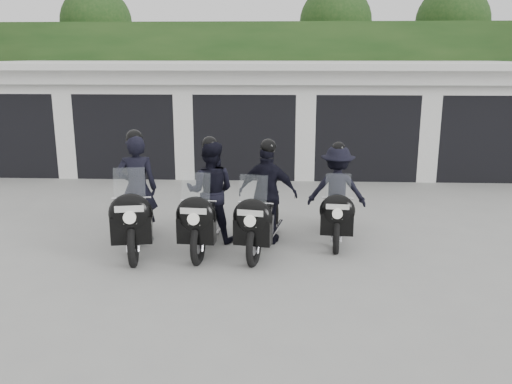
{
  "coord_description": "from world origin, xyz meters",
  "views": [
    {
      "loc": [
        0.96,
        -8.24,
        3.17
      ],
      "look_at": [
        0.56,
        0.09,
        1.05
      ],
      "focal_mm": 38.0,
      "sensor_mm": 36.0,
      "label": 1
    }
  ],
  "objects_px": {
    "police_bike_c": "(266,201)",
    "police_bike_a": "(136,201)",
    "police_bike_d": "(337,196)",
    "police_bike_b": "(208,199)"
  },
  "relations": [
    {
      "from": "police_bike_c",
      "to": "police_bike_a",
      "type": "bearing_deg",
      "value": -165.68
    },
    {
      "from": "police_bike_a",
      "to": "police_bike_c",
      "type": "xyz_separation_m",
      "value": [
        2.16,
        0.14,
        -0.01
      ]
    },
    {
      "from": "police_bike_d",
      "to": "police_bike_b",
      "type": "bearing_deg",
      "value": -161.47
    },
    {
      "from": "police_bike_b",
      "to": "police_bike_c",
      "type": "distance_m",
      "value": 0.97
    },
    {
      "from": "police_bike_a",
      "to": "police_bike_d",
      "type": "bearing_deg",
      "value": 1.93
    },
    {
      "from": "police_bike_b",
      "to": "police_bike_c",
      "type": "bearing_deg",
      "value": 1.79
    },
    {
      "from": "police_bike_c",
      "to": "police_bike_d",
      "type": "height_order",
      "value": "police_bike_c"
    },
    {
      "from": "police_bike_a",
      "to": "police_bike_d",
      "type": "xyz_separation_m",
      "value": [
        3.41,
        0.72,
        -0.06
      ]
    },
    {
      "from": "police_bike_c",
      "to": "police_bike_d",
      "type": "xyz_separation_m",
      "value": [
        1.25,
        0.57,
        -0.05
      ]
    },
    {
      "from": "police_bike_b",
      "to": "police_bike_d",
      "type": "relative_size",
      "value": 1.09
    }
  ]
}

